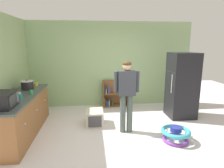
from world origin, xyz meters
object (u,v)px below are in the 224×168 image
(bookshelf, at_px, (114,95))
(pet_carrier, at_px, (95,117))
(baby_walker, at_px, (176,134))
(teal_cup, at_px, (20,96))
(banana_bunch, at_px, (13,94))
(crock_pot, at_px, (27,85))
(clear_bottle, at_px, (14,96))
(microwave, at_px, (3,100))
(refrigerator, at_px, (182,85))
(yellow_cup, at_px, (36,84))
(kitchen_counter, at_px, (23,115))
(green_cup, at_px, (31,92))
(white_cup, at_px, (19,95))
(standing_person, at_px, (127,91))

(bookshelf, relative_size, pet_carrier, 1.54)
(baby_walker, xyz_separation_m, teal_cup, (-3.21, 0.46, 0.79))
(banana_bunch, bearing_deg, bookshelf, 35.31)
(crock_pot, bearing_deg, pet_carrier, -7.86)
(baby_walker, distance_m, clear_bottle, 3.39)
(crock_pot, bearing_deg, microwave, -88.88)
(bookshelf, distance_m, teal_cup, 3.01)
(bookshelf, height_order, clear_bottle, clear_bottle)
(refrigerator, height_order, baby_walker, refrigerator)
(refrigerator, height_order, crock_pot, refrigerator)
(teal_cup, bearing_deg, yellow_cup, 89.89)
(kitchen_counter, bearing_deg, microwave, -90.50)
(crock_pot, distance_m, clear_bottle, 0.94)
(pet_carrier, relative_size, green_cup, 5.81)
(banana_bunch, relative_size, white_cup, 1.67)
(kitchen_counter, bearing_deg, standing_person, -3.34)
(refrigerator, height_order, standing_person, refrigerator)
(pet_carrier, bearing_deg, green_cup, -169.78)
(banana_bunch, xyz_separation_m, green_cup, (0.38, 0.07, 0.02))
(baby_walker, xyz_separation_m, banana_bunch, (-3.46, 0.72, 0.77))
(banana_bunch, xyz_separation_m, teal_cup, (0.25, -0.27, 0.02))
(clear_bottle, bearing_deg, white_cup, 88.99)
(pet_carrier, distance_m, clear_bottle, 1.94)
(white_cup, xyz_separation_m, teal_cup, (0.06, -0.11, 0.00))
(refrigerator, distance_m, pet_carrier, 2.52)
(bookshelf, bearing_deg, baby_walker, -67.35)
(baby_walker, xyz_separation_m, microwave, (-3.28, -0.10, 0.88))
(clear_bottle, height_order, white_cup, clear_bottle)
(refrigerator, height_order, banana_bunch, refrigerator)
(bookshelf, distance_m, microwave, 3.47)
(clear_bottle, distance_m, green_cup, 0.50)
(white_cup, xyz_separation_m, yellow_cup, (0.06, 1.07, 0.00))
(standing_person, height_order, yellow_cup, standing_person)
(kitchen_counter, relative_size, pet_carrier, 4.31)
(pet_carrier, bearing_deg, refrigerator, 7.38)
(baby_walker, height_order, banana_bunch, banana_bunch)
(yellow_cup, bearing_deg, white_cup, -93.22)
(white_cup, bearing_deg, yellow_cup, 86.78)
(crock_pot, height_order, green_cup, crock_pot)
(bookshelf, xyz_separation_m, green_cup, (-2.06, -1.66, 0.58))
(standing_person, distance_m, microwave, 2.42)
(white_cup, relative_size, teal_cup, 1.00)
(refrigerator, bearing_deg, green_cup, -171.56)
(yellow_cup, bearing_deg, baby_walker, -27.16)
(bookshelf, bearing_deg, refrigerator, -31.92)
(pet_carrier, xyz_separation_m, white_cup, (-1.60, -0.47, 0.77))
(clear_bottle, bearing_deg, pet_carrier, 24.14)
(clear_bottle, bearing_deg, bookshelf, 43.36)
(standing_person, bearing_deg, banana_bunch, 176.13)
(pet_carrier, bearing_deg, teal_cup, -159.13)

